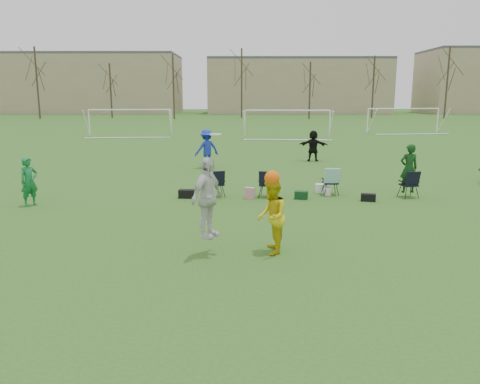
{
  "coord_description": "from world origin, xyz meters",
  "views": [
    {
      "loc": [
        0.17,
        -8.63,
        3.55
      ],
      "look_at": [
        0.11,
        2.64,
        1.25
      ],
      "focal_mm": 35.0,
      "sensor_mm": 36.0,
      "label": 1
    }
  ],
  "objects_px": {
    "center_contest": "(242,207)",
    "fielder_black": "(313,146)",
    "fielder_blue": "(207,149)",
    "goal_mid": "(287,116)",
    "goal_left": "(130,115)",
    "goal_right": "(403,114)",
    "fielder_green_near": "(29,182)"
  },
  "relations": [
    {
      "from": "center_contest",
      "to": "fielder_black",
      "type": "bearing_deg",
      "value": 75.96
    },
    {
      "from": "fielder_blue",
      "to": "fielder_black",
      "type": "bearing_deg",
      "value": 176.48
    },
    {
      "from": "center_contest",
      "to": "fielder_blue",
      "type": "bearing_deg",
      "value": 97.74
    },
    {
      "from": "fielder_black",
      "to": "goal_mid",
      "type": "distance_m",
      "value": 14.55
    },
    {
      "from": "goal_left",
      "to": "center_contest",
      "type": "bearing_deg",
      "value": -77.58
    },
    {
      "from": "center_contest",
      "to": "goal_right",
      "type": "height_order",
      "value": "center_contest"
    },
    {
      "from": "fielder_green_near",
      "to": "goal_mid",
      "type": "relative_size",
      "value": 0.22
    },
    {
      "from": "goal_mid",
      "to": "goal_right",
      "type": "relative_size",
      "value": 1.01
    },
    {
      "from": "fielder_blue",
      "to": "goal_left",
      "type": "relative_size",
      "value": 0.26
    },
    {
      "from": "fielder_green_near",
      "to": "fielder_black",
      "type": "bearing_deg",
      "value": -8.17
    },
    {
      "from": "fielder_green_near",
      "to": "center_contest",
      "type": "distance_m",
      "value": 8.51
    },
    {
      "from": "fielder_green_near",
      "to": "fielder_blue",
      "type": "height_order",
      "value": "fielder_blue"
    },
    {
      "from": "fielder_black",
      "to": "goal_right",
      "type": "distance_m",
      "value": 23.72
    },
    {
      "from": "goal_right",
      "to": "goal_mid",
      "type": "bearing_deg",
      "value": -161.43
    },
    {
      "from": "goal_right",
      "to": "fielder_green_near",
      "type": "bearing_deg",
      "value": -133.92
    },
    {
      "from": "fielder_black",
      "to": "goal_left",
      "type": "relative_size",
      "value": 0.23
    },
    {
      "from": "fielder_green_near",
      "to": "fielder_black",
      "type": "height_order",
      "value": "fielder_black"
    },
    {
      "from": "fielder_black",
      "to": "fielder_green_near",
      "type": "bearing_deg",
      "value": 56.63
    },
    {
      "from": "fielder_blue",
      "to": "fielder_black",
      "type": "relative_size",
      "value": 1.13
    },
    {
      "from": "fielder_blue",
      "to": "center_contest",
      "type": "height_order",
      "value": "center_contest"
    },
    {
      "from": "fielder_black",
      "to": "goal_left",
      "type": "height_order",
      "value": "goal_left"
    },
    {
      "from": "center_contest",
      "to": "goal_right",
      "type": "distance_m",
      "value": 39.67
    },
    {
      "from": "fielder_black",
      "to": "goal_left",
      "type": "bearing_deg",
      "value": -38.02
    },
    {
      "from": "goal_left",
      "to": "goal_right",
      "type": "xyz_separation_m",
      "value": [
        26.0,
        4.0,
        0.0
      ]
    },
    {
      "from": "fielder_green_near",
      "to": "goal_right",
      "type": "bearing_deg",
      "value": 0.73
    },
    {
      "from": "fielder_green_near",
      "to": "goal_mid",
      "type": "xyz_separation_m",
      "value": [
        10.86,
        25.55,
        1.11
      ]
    },
    {
      "from": "goal_left",
      "to": "goal_mid",
      "type": "distance_m",
      "value": 14.14
    },
    {
      "from": "fielder_blue",
      "to": "goal_right",
      "type": "relative_size",
      "value": 0.27
    },
    {
      "from": "fielder_blue",
      "to": "goal_right",
      "type": "height_order",
      "value": "goal_right"
    },
    {
      "from": "fielder_green_near",
      "to": "goal_right",
      "type": "xyz_separation_m",
      "value": [
        22.86,
        31.55,
        1.11
      ]
    },
    {
      "from": "fielder_black",
      "to": "goal_mid",
      "type": "relative_size",
      "value": 0.23
    },
    {
      "from": "goal_right",
      "to": "goal_left",
      "type": "bearing_deg",
      "value": -179.25
    }
  ]
}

